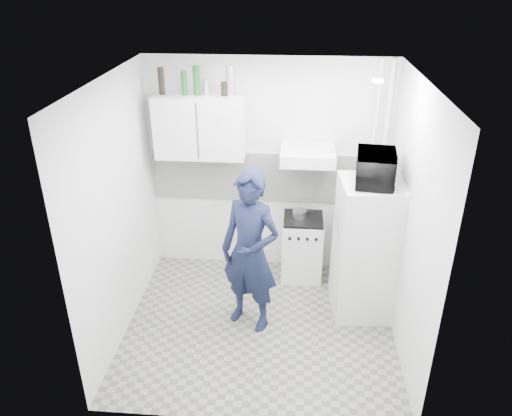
{
  "coord_description": "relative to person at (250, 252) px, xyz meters",
  "views": [
    {
      "loc": [
        0.3,
        -4.22,
        3.5
      ],
      "look_at": [
        -0.07,
        0.3,
        1.25
      ],
      "focal_mm": 35.0,
      "sensor_mm": 36.0,
      "label": 1
    }
  ],
  "objects": [
    {
      "name": "wall_right",
      "position": [
        1.5,
        -0.06,
        0.43
      ],
      "size": [
        0.0,
        2.6,
        2.6
      ],
      "primitive_type": "plane",
      "rotation": [
        1.57,
        0.0,
        -1.57
      ],
      "color": "silver",
      "rests_on": "floor"
    },
    {
      "name": "floor",
      "position": [
        0.1,
        -0.06,
        -0.87
      ],
      "size": [
        2.8,
        2.8,
        0.0
      ],
      "primitive_type": "plane",
      "color": "gray",
      "rests_on": "ground"
    },
    {
      "name": "bottle_c",
      "position": [
        -0.8,
        1.02,
        1.46
      ],
      "size": [
        0.06,
        0.06,
        0.26
      ],
      "primitive_type": "cylinder",
      "color": "#144C1E",
      "rests_on": "upper_cabinet"
    },
    {
      "name": "stove",
      "position": [
        0.54,
        0.94,
        -0.49
      ],
      "size": [
        0.48,
        0.48,
        0.77
      ],
      "primitive_type": "cube",
      "color": "white",
      "rests_on": "floor"
    },
    {
      "name": "microwave",
      "position": [
        1.2,
        0.33,
        0.82
      ],
      "size": [
        0.58,
        0.43,
        0.3
      ],
      "primitive_type": "imported",
      "rotation": [
        0.0,
        0.0,
        1.46
      ],
      "color": "black",
      "rests_on": "fridge"
    },
    {
      "name": "bottle_e",
      "position": [
        -0.3,
        1.02,
        1.49
      ],
      "size": [
        0.08,
        0.08,
        0.32
      ],
      "primitive_type": "cylinder",
      "color": "silver",
      "rests_on": "upper_cabinet"
    },
    {
      "name": "bottle_d",
      "position": [
        -0.66,
        1.02,
        1.48
      ],
      "size": [
        0.07,
        0.07,
        0.31
      ],
      "primitive_type": "cylinder",
      "color": "#144C1E",
      "rests_on": "upper_cabinet"
    },
    {
      "name": "ceiling",
      "position": [
        0.1,
        -0.06,
        1.73
      ],
      "size": [
        2.8,
        2.8,
        0.0
      ],
      "primitive_type": "plane",
      "color": "white",
      "rests_on": "wall_back"
    },
    {
      "name": "pipe_a",
      "position": [
        1.4,
        1.11,
        0.43
      ],
      "size": [
        0.05,
        0.05,
        2.6
      ],
      "primitive_type": "cylinder",
      "color": "white",
      "rests_on": "floor"
    },
    {
      "name": "stove_top",
      "position": [
        0.54,
        0.94,
        -0.09
      ],
      "size": [
        0.46,
        0.46,
        0.03
      ],
      "primitive_type": "cube",
      "color": "black",
      "rests_on": "stove"
    },
    {
      "name": "ceiling_spot_fixture",
      "position": [
        1.1,
        0.14,
        1.7
      ],
      "size": [
        0.1,
        0.1,
        0.02
      ],
      "primitive_type": "cylinder",
      "color": "white",
      "rests_on": "ceiling"
    },
    {
      "name": "saucepan",
      "position": [
        0.5,
        0.96,
        -0.03
      ],
      "size": [
        0.17,
        0.17,
        0.09
      ],
      "primitive_type": "cylinder",
      "color": "silver",
      "rests_on": "stove_top"
    },
    {
      "name": "wall_back",
      "position": [
        0.1,
        1.19,
        0.43
      ],
      "size": [
        2.8,
        0.0,
        2.8
      ],
      "primitive_type": "plane",
      "rotation": [
        1.57,
        0.0,
        0.0
      ],
      "color": "silver",
      "rests_on": "floor"
    },
    {
      "name": "upper_cabinet",
      "position": [
        -0.65,
        1.02,
        0.98
      ],
      "size": [
        1.0,
        0.35,
        0.7
      ],
      "primitive_type": "cube",
      "color": "white",
      "rests_on": "wall_back"
    },
    {
      "name": "pipe_b",
      "position": [
        1.28,
        1.11,
        0.43
      ],
      "size": [
        0.04,
        0.04,
        2.6
      ],
      "primitive_type": "cylinder",
      "color": "white",
      "rests_on": "floor"
    },
    {
      "name": "wall_left",
      "position": [
        -1.3,
        -0.06,
        0.43
      ],
      "size": [
        0.0,
        2.6,
        2.6
      ],
      "primitive_type": "plane",
      "rotation": [
        1.57,
        0.0,
        1.57
      ],
      "color": "silver",
      "rests_on": "floor"
    },
    {
      "name": "range_hood",
      "position": [
        0.55,
        0.94,
        0.7
      ],
      "size": [
        0.6,
        0.5,
        0.14
      ],
      "primitive_type": "cube",
      "color": "white",
      "rests_on": "wall_back"
    },
    {
      "name": "canister_b",
      "position": [
        -0.36,
        1.02,
        1.4
      ],
      "size": [
        0.08,
        0.08,
        0.15
      ],
      "primitive_type": "cylinder",
      "color": "black",
      "rests_on": "upper_cabinet"
    },
    {
      "name": "bottle_a",
      "position": [
        -1.04,
        1.02,
        1.47
      ],
      "size": [
        0.07,
        0.07,
        0.29
      ],
      "primitive_type": "cylinder",
      "color": "black",
      "rests_on": "upper_cabinet"
    },
    {
      "name": "fridge",
      "position": [
        1.2,
        0.33,
        -0.1
      ],
      "size": [
        0.69,
        0.69,
        1.54
      ],
      "primitive_type": "cube",
      "rotation": [
        0.0,
        0.0,
        0.08
      ],
      "color": "white",
      "rests_on": "floor"
    },
    {
      "name": "backsplash",
      "position": [
        0.1,
        1.18,
        0.33
      ],
      "size": [
        2.74,
        0.03,
        0.6
      ],
      "primitive_type": "cube",
      "color": "white",
      "rests_on": "wall_back"
    },
    {
      "name": "person",
      "position": [
        0.0,
        0.0,
        0.0
      ],
      "size": [
        0.75,
        0.64,
        1.74
      ],
      "primitive_type": "imported",
      "rotation": [
        0.0,
        0.0,
        -0.42
      ],
      "color": "black",
      "rests_on": "floor"
    },
    {
      "name": "canister_a",
      "position": [
        -0.56,
        1.02,
        1.42
      ],
      "size": [
        0.07,
        0.07,
        0.18
      ],
      "primitive_type": "cylinder",
      "color": "silver",
      "rests_on": "upper_cabinet"
    }
  ]
}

